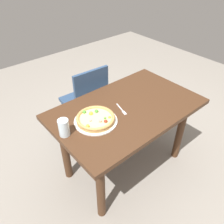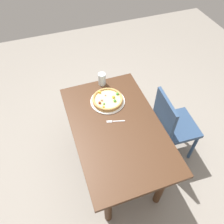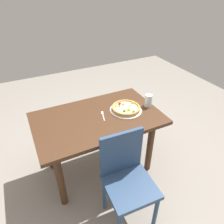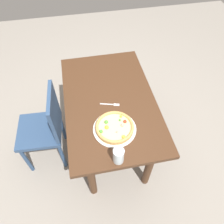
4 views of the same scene
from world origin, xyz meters
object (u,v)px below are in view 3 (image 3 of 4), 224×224
object	(u,v)px
pizza	(126,108)
drinking_glass	(148,101)
dining_table	(98,126)
chair_near	(127,177)
plate	(126,110)
fork	(103,115)

from	to	relation	value
pizza	drinking_glass	bearing A→B (deg)	-5.75
dining_table	chair_near	bearing A→B (deg)	-89.66
chair_near	plate	world-z (taller)	chair_near
dining_table	drinking_glass	distance (m)	0.60
dining_table	fork	distance (m)	0.13
chair_near	pizza	distance (m)	0.72
pizza	fork	xyz separation A→B (m)	(-0.25, 0.02, -0.03)
dining_table	plate	distance (m)	0.34
dining_table	chair_near	distance (m)	0.62
chair_near	plate	size ratio (longest dim) A/B	2.64
plate	pizza	bearing A→B (deg)	-80.41
dining_table	plate	xyz separation A→B (m)	(0.31, -0.02, 0.12)
chair_near	drinking_glass	size ratio (longest dim) A/B	6.71
chair_near	fork	world-z (taller)	chair_near
chair_near	plate	distance (m)	0.71
pizza	drinking_glass	xyz separation A→B (m)	(0.26, -0.03, 0.04)
fork	drinking_glass	xyz separation A→B (m)	(0.51, -0.05, 0.06)
chair_near	plate	xyz separation A→B (m)	(0.31, 0.58, 0.25)
dining_table	pizza	distance (m)	0.35
plate	chair_near	bearing A→B (deg)	-117.86
chair_near	plate	bearing A→B (deg)	-114.80
pizza	fork	size ratio (longest dim) A/B	1.82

